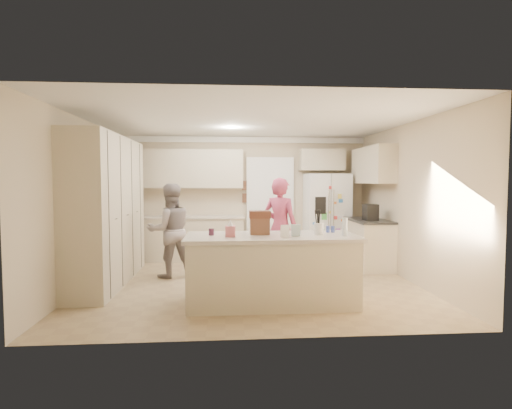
{
  "coord_description": "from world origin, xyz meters",
  "views": [
    {
      "loc": [
        -0.4,
        -6.35,
        1.64
      ],
      "look_at": [
        0.1,
        0.35,
        1.25
      ],
      "focal_mm": 28.0,
      "sensor_mm": 36.0,
      "label": 1
    }
  ],
  "objects": [
    {
      "name": "dollhouse_body",
      "position": [
        0.05,
        -1.0,
        1.04
      ],
      "size": [
        0.26,
        0.18,
        0.22
      ],
      "primitive_type": "cube",
      "color": "brown",
      "rests_on": "island_top"
    },
    {
      "name": "doorway_opening",
      "position": [
        0.55,
        2.28,
        1.05
      ],
      "size": [
        0.9,
        0.06,
        2.1
      ],
      "primitive_type": "cube",
      "color": "black",
      "rests_on": "floor"
    },
    {
      "name": "utensil_crock",
      "position": [
        0.85,
        -1.05,
        1.0
      ],
      "size": [
        0.13,
        0.13,
        0.15
      ],
      "primitive_type": "cylinder",
      "color": "white",
      "rests_on": "island_top"
    },
    {
      "name": "greeting_card_a",
      "position": [
        0.35,
        -1.3,
        1.01
      ],
      "size": [
        0.12,
        0.06,
        0.16
      ],
      "primitive_type": "cube",
      "rotation": [
        0.15,
        0.0,
        0.2
      ],
      "color": "white",
      "rests_on": "island_top"
    },
    {
      "name": "back_upper_cab",
      "position": [
        -1.15,
        2.12,
        1.9
      ],
      "size": [
        2.2,
        0.35,
        0.8
      ],
      "primitive_type": "cube",
      "color": "beige",
      "rests_on": "wall_back"
    },
    {
      "name": "pantry_bank",
      "position": [
        -2.3,
        0.2,
        1.18
      ],
      "size": [
        0.6,
        2.6,
        2.35
      ],
      "primitive_type": "cube",
      "color": "beige",
      "rests_on": "floor"
    },
    {
      "name": "wall_frame_lower",
      "position": [
        0.02,
        2.27,
        1.28
      ],
      "size": [
        0.15,
        0.02,
        0.2
      ],
      "primitive_type": "cube",
      "color": "brown",
      "rests_on": "wall_back"
    },
    {
      "name": "wall_front",
      "position": [
        0.0,
        -2.31,
        1.3
      ],
      "size": [
        5.2,
        0.02,
        2.6
      ],
      "primitive_type": "cube",
      "color": "#C9B796",
      "rests_on": "ground"
    },
    {
      "name": "wall_back",
      "position": [
        0.0,
        2.31,
        1.3
      ],
      "size": [
        5.2,
        0.02,
        2.6
      ],
      "primitive_type": "cube",
      "color": "#C9B796",
      "rests_on": "ground"
    },
    {
      "name": "right_upper_cab",
      "position": [
        2.43,
        1.2,
        1.95
      ],
      "size": [
        0.35,
        1.5,
        0.7
      ],
      "primitive_type": "cube",
      "color": "beige",
      "rests_on": "wall_right"
    },
    {
      "name": "teen_boy",
      "position": [
        -1.36,
        0.53,
        0.8
      ],
      "size": [
        0.95,
        0.85,
        1.6
      ],
      "primitive_type": "imported",
      "rotation": [
        0.0,
        0.0,
        3.51
      ],
      "color": "gray",
      "rests_on": "floor"
    },
    {
      "name": "doorway_casing",
      "position": [
        0.55,
        2.24,
        1.05
      ],
      "size": [
        1.02,
        0.03,
        2.22
      ],
      "primitive_type": "cube",
      "color": "white",
      "rests_on": "floor"
    },
    {
      "name": "floor",
      "position": [
        0.0,
        0.0,
        -0.01
      ],
      "size": [
        5.2,
        4.6,
        0.02
      ],
      "primitive_type": "cube",
      "color": "#9C835C",
      "rests_on": "ground"
    },
    {
      "name": "teen_girl",
      "position": [
        0.52,
        0.38,
        0.85
      ],
      "size": [
        0.74,
        0.69,
        1.7
      ],
      "primitive_type": "imported",
      "rotation": [
        0.0,
        0.0,
        2.53
      ],
      "color": "#B04462",
      "rests_on": "floor"
    },
    {
      "name": "refrigerator",
      "position": [
        1.73,
        2.0,
        0.9
      ],
      "size": [
        0.92,
        0.72,
        1.8
      ],
      "primitive_type": "cube",
      "rotation": [
        0.0,
        0.0,
        0.02
      ],
      "color": "white",
      "rests_on": "floor"
    },
    {
      "name": "ceiling",
      "position": [
        0.0,
        0.0,
        2.61
      ],
      "size": [
        5.2,
        4.6,
        0.02
      ],
      "primitive_type": "cube",
      "color": "white",
      "rests_on": "wall_back"
    },
    {
      "name": "wall_right",
      "position": [
        2.61,
        0.0,
        1.3
      ],
      "size": [
        0.02,
        4.6,
        2.6
      ],
      "primitive_type": "cube",
      "color": "#C9B796",
      "rests_on": "ground"
    },
    {
      "name": "fridge_handle_r",
      "position": [
        1.78,
        1.63,
        1.05
      ],
      "size": [
        0.02,
        0.02,
        0.85
      ],
      "primitive_type": "cylinder",
      "color": "silver",
      "rests_on": "refrigerator"
    },
    {
      "name": "back_base_cab",
      "position": [
        -1.15,
        2.0,
        0.44
      ],
      "size": [
        2.2,
        0.6,
        0.88
      ],
      "primitive_type": "cube",
      "color": "beige",
      "rests_on": "floor"
    },
    {
      "name": "island_base",
      "position": [
        0.2,
        -1.1,
        0.44
      ],
      "size": [
        2.2,
        0.9,
        0.88
      ],
      "primitive_type": "cube",
      "color": "beige",
      "rests_on": "floor"
    },
    {
      "name": "dollhouse_roof",
      "position": [
        0.05,
        -1.0,
        1.2
      ],
      "size": [
        0.28,
        0.2,
        0.1
      ],
      "primitive_type": "cube",
      "color": "#592D1E",
      "rests_on": "dollhouse_body"
    },
    {
      "name": "water_bottle",
      "position": [
        1.15,
        -1.25,
        1.04
      ],
      "size": [
        0.07,
        0.07,
        0.24
      ],
      "primitive_type": "cylinder",
      "color": "silver",
      "rests_on": "island_top"
    },
    {
      "name": "tissue_box",
      "position": [
        -0.35,
        -1.2,
        1.0
      ],
      "size": [
        0.13,
        0.13,
        0.14
      ],
      "primitive_type": "cube",
      "color": "#D26871",
      "rests_on": "island_top"
    },
    {
      "name": "island_top",
      "position": [
        0.2,
        -1.1,
        0.9
      ],
      "size": [
        2.28,
        0.96,
        0.05
      ],
      "primitive_type": "cube",
      "color": "#BEAF9E",
      "rests_on": "island_base"
    },
    {
      "name": "fridge_seam",
      "position": [
        1.73,
        1.64,
        0.9
      ],
      "size": [
        0.02,
        0.02,
        1.78
      ],
      "primitive_type": "cube",
      "color": "gray",
      "rests_on": "refrigerator"
    },
    {
      "name": "wall_frame_upper",
      "position": [
        0.02,
        2.27,
        1.55
      ],
      "size": [
        0.15,
        0.02,
        0.2
      ],
      "primitive_type": "cube",
      "color": "brown",
      "rests_on": "wall_back"
    },
    {
      "name": "greeting_card_b",
      "position": [
        0.5,
        -1.25,
        1.01
      ],
      "size": [
        0.12,
        0.05,
        0.16
      ],
      "primitive_type": "cube",
      "rotation": [
        0.15,
        0.0,
        -0.1
      ],
      "color": "silver",
      "rests_on": "island_top"
    },
    {
      "name": "fridge_magnets",
      "position": [
        1.73,
        1.64,
        0.9
      ],
      "size": [
        0.76,
        0.02,
        1.44
      ],
      "primitive_type": null,
      "color": "tan",
      "rests_on": "refrigerator"
    },
    {
      "name": "back_countertop",
      "position": [
        -1.15,
        1.99,
        0.9
      ],
      "size": [
        2.24,
        0.63,
        0.04
      ],
      "primitive_type": "cube",
      "color": "#BEAF9E",
      "rests_on": "back_base_cab"
    },
    {
      "name": "jam_jar",
      "position": [
        -0.6,
        -1.05,
        0.97
      ],
      "size": [
        0.07,
        0.07,
        0.09
      ],
      "primitive_type": "cylinder",
      "color": "#59263F",
      "rests_on": "island_top"
    },
    {
      "name": "wall_left",
      "position": [
        -2.61,
        0.0,
        1.3
      ],
      "size": [
        0.02,
        4.6,
        2.6
      ],
      "primitive_type": "cube",
      "color": "#C9B796",
      "rests_on": "ground"
    },
    {
      "name": "coffee_maker",
      "position": [
        2.25,
        0.8,
        1.07
      ],
      "size": [
        0.22,
        0.28,
        0.3
      ],
      "primitive_type": "cube",
      "color": "black",
      "rests_on": "right_countertop"
    },
    {
      "name": "right_countertop",
      "position": [
        2.29,
        1.0,
        0.9
      ],
      "size": [
        0.63,
        1.24,
        0.04
      ],
      "primitive_type": "cube",
      "color": "#2D2B28",
      "rests_on": "right_base_cab"
    },
    {
      "name": "shaker_salt",
      "position": [
        1.02,
        -0.88,
        0.97
      ],
      "size": [
        0.05,
        0.05,
        0.09
      ],
      "primitive_type": "cylinder",
      "color": "#3648A1",
      "rests_on": "island_top"
    },
    {
      "name": "right_base_cab",
      "position": [
        2.3,
        1.0,
        0.44
      ],
      "size": [
        0.6,
        1.2,
        0.88
      ],
      "primitive_type": "cube",
      "color": "beige",
      "rests_on": "floor"
    },
    {
      "name": "fridge_dispenser",
      "position": [
        1.51,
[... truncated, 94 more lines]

